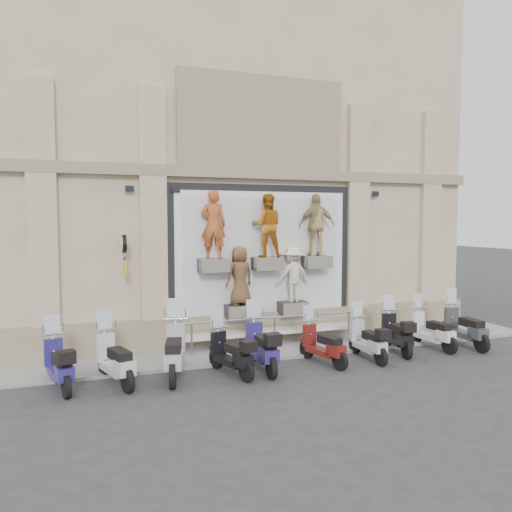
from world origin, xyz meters
The scene contains 16 objects.
ground centered at (0.00, 0.00, 0.00)m, with size 90.00×90.00×0.00m, color #2F2F32.
sidewalk centered at (0.00, 2.10, 0.04)m, with size 16.00×2.20×0.08m, color #999690.
building centered at (0.00, 7.00, 6.00)m, with size 14.00×8.60×12.00m, color beige, non-canonical shape.
shop_vitrine centered at (0.07, 2.74, 2.46)m, with size 5.60×0.89×4.30m.
guard_rail centered at (0.00, 2.00, 0.47)m, with size 5.06×0.10×0.93m, color #9EA0A5, non-canonical shape.
clock_sign_bracket centered at (-3.90, 2.47, 2.80)m, with size 0.10×0.80×1.02m.
scooter_a centered at (-5.44, 0.63, 0.74)m, with size 0.53×1.83×1.48m, color navy, non-canonical shape.
scooter_b centered at (-4.31, 0.55, 0.76)m, with size 0.55×1.88×1.53m, color #BABDC0, non-canonical shape.
scooter_c centered at (-3.01, 0.58, 0.85)m, with size 0.61×2.09×1.70m, color #9598A1, non-canonical shape.
scooter_d centered at (-1.77, 0.31, 0.71)m, with size 0.51×1.74×1.41m, color black, non-canonical shape.
scooter_e centered at (-0.98, 0.42, 0.80)m, with size 0.57×1.96×1.59m, color navy, non-canonical shape.
scooter_f centered at (0.61, 0.36, 0.70)m, with size 0.50×1.72×1.39m, color #5D130F, non-canonical shape.
scooter_g centered at (1.88, 0.36, 0.70)m, with size 0.50×1.72×1.40m, color #A2A5A9, non-canonical shape.
scooter_h centered at (2.97, 0.66, 0.74)m, with size 0.53×1.82×1.48m, color black, non-canonical shape.
scooter_i centered at (4.13, 0.66, 0.73)m, with size 0.52×1.79×1.45m, color silver, non-canonical shape.
scooter_j centered at (5.14, 0.53, 0.78)m, with size 0.56×1.93×1.56m, color #2E3539, non-canonical shape.
Camera 1 is at (-5.05, -10.41, 3.55)m, focal length 35.00 mm.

